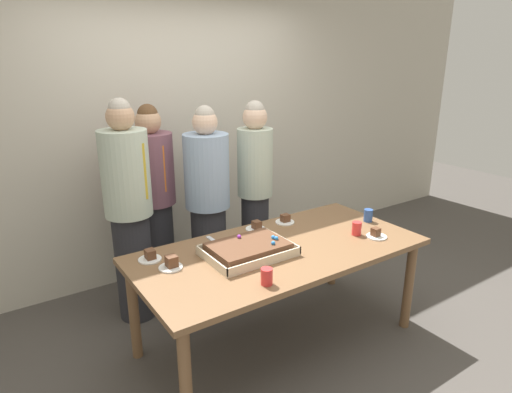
{
  "coord_description": "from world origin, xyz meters",
  "views": [
    {
      "loc": [
        -1.67,
        -2.19,
        2.01
      ],
      "look_at": [
        -0.1,
        0.15,
        1.1
      ],
      "focal_mm": 30.59,
      "sensor_mm": 36.0,
      "label": 1
    }
  ],
  "objects_px": {
    "drink_cup_far_end": "(267,276)",
    "person_serving_front": "(154,199)",
    "person_striped_tie_right": "(129,211)",
    "party_table": "(279,258)",
    "plated_slice_near_right": "(285,220)",
    "person_green_shirt_behind": "(255,191)",
    "cake_server_utensil": "(214,241)",
    "sheet_cake": "(248,249)",
    "plated_slice_far_left": "(256,227)",
    "drink_cup_middle": "(357,228)",
    "plated_slice_near_left": "(171,264)",
    "plated_slice_far_right": "(376,234)",
    "drink_cup_nearest": "(368,215)",
    "person_far_right_suit": "(208,203)",
    "plated_slice_center_front": "(150,257)"
  },
  "relations": [
    {
      "from": "drink_cup_nearest",
      "to": "drink_cup_far_end",
      "type": "xyz_separation_m",
      "value": [
        -1.26,
        -0.37,
        0.0
      ]
    },
    {
      "from": "party_table",
      "to": "plated_slice_near_right",
      "type": "distance_m",
      "value": 0.49
    },
    {
      "from": "plated_slice_near_right",
      "to": "person_striped_tie_right",
      "type": "bearing_deg",
      "value": 152.68
    },
    {
      "from": "sheet_cake",
      "to": "plated_slice_near_left",
      "type": "relative_size",
      "value": 3.8
    },
    {
      "from": "plated_slice_far_right",
      "to": "person_serving_front",
      "type": "height_order",
      "value": "person_serving_front"
    },
    {
      "from": "cake_server_utensil",
      "to": "person_far_right_suit",
      "type": "relative_size",
      "value": 0.12
    },
    {
      "from": "drink_cup_middle",
      "to": "drink_cup_far_end",
      "type": "relative_size",
      "value": 1.0
    },
    {
      "from": "drink_cup_nearest",
      "to": "drink_cup_middle",
      "type": "relative_size",
      "value": 1.0
    },
    {
      "from": "person_striped_tie_right",
      "to": "person_far_right_suit",
      "type": "distance_m",
      "value": 0.66
    },
    {
      "from": "sheet_cake",
      "to": "plated_slice_near_left",
      "type": "bearing_deg",
      "value": 167.6
    },
    {
      "from": "party_table",
      "to": "cake_server_utensil",
      "type": "height_order",
      "value": "cake_server_utensil"
    },
    {
      "from": "plated_slice_near_left",
      "to": "plated_slice_near_right",
      "type": "xyz_separation_m",
      "value": [
        1.06,
        0.22,
        -0.01
      ]
    },
    {
      "from": "party_table",
      "to": "sheet_cake",
      "type": "xyz_separation_m",
      "value": [
        -0.24,
        0.03,
        0.12
      ]
    },
    {
      "from": "party_table",
      "to": "plated_slice_center_front",
      "type": "distance_m",
      "value": 0.88
    },
    {
      "from": "drink_cup_nearest",
      "to": "person_serving_front",
      "type": "height_order",
      "value": "person_serving_front"
    },
    {
      "from": "sheet_cake",
      "to": "plated_slice_near_right",
      "type": "distance_m",
      "value": 0.65
    },
    {
      "from": "plated_slice_far_left",
      "to": "person_serving_front",
      "type": "relative_size",
      "value": 0.09
    },
    {
      "from": "sheet_cake",
      "to": "person_striped_tie_right",
      "type": "distance_m",
      "value": 1.02
    },
    {
      "from": "plated_slice_center_front",
      "to": "cake_server_utensil",
      "type": "relative_size",
      "value": 0.75
    },
    {
      "from": "party_table",
      "to": "sheet_cake",
      "type": "distance_m",
      "value": 0.27
    },
    {
      "from": "plated_slice_far_left",
      "to": "person_green_shirt_behind",
      "type": "distance_m",
      "value": 0.59
    },
    {
      "from": "drink_cup_middle",
      "to": "person_far_right_suit",
      "type": "distance_m",
      "value": 1.23
    },
    {
      "from": "drink_cup_nearest",
      "to": "plated_slice_center_front",
      "type": "bearing_deg",
      "value": 169.63
    },
    {
      "from": "plated_slice_near_left",
      "to": "person_green_shirt_behind",
      "type": "xyz_separation_m",
      "value": [
        1.11,
        0.71,
        0.1
      ]
    },
    {
      "from": "person_green_shirt_behind",
      "to": "person_striped_tie_right",
      "type": "xyz_separation_m",
      "value": [
        -1.11,
        0.05,
        0.02
      ]
    },
    {
      "from": "plated_slice_far_right",
      "to": "plated_slice_center_front",
      "type": "height_order",
      "value": "same"
    },
    {
      "from": "cake_server_utensil",
      "to": "drink_cup_far_end",
      "type": "bearing_deg",
      "value": -93.26
    },
    {
      "from": "plated_slice_center_front",
      "to": "plated_slice_near_left",
      "type": "bearing_deg",
      "value": -69.25
    },
    {
      "from": "drink_cup_nearest",
      "to": "drink_cup_middle",
      "type": "xyz_separation_m",
      "value": [
        -0.28,
        -0.14,
        0.0
      ]
    },
    {
      "from": "drink_cup_middle",
      "to": "person_far_right_suit",
      "type": "bearing_deg",
      "value": 124.47
    },
    {
      "from": "drink_cup_nearest",
      "to": "person_green_shirt_behind",
      "type": "relative_size",
      "value": 0.06
    },
    {
      "from": "drink_cup_far_end",
      "to": "sheet_cake",
      "type": "bearing_deg",
      "value": 72.05
    },
    {
      "from": "plated_slice_center_front",
      "to": "cake_server_utensil",
      "type": "distance_m",
      "value": 0.49
    },
    {
      "from": "plated_slice_far_left",
      "to": "cake_server_utensil",
      "type": "xyz_separation_m",
      "value": [
        -0.38,
        -0.02,
        -0.02
      ]
    },
    {
      "from": "plated_slice_far_left",
      "to": "plated_slice_near_left",
      "type": "bearing_deg",
      "value": -163.99
    },
    {
      "from": "plated_slice_near_left",
      "to": "drink_cup_nearest",
      "type": "xyz_separation_m",
      "value": [
        1.63,
        -0.13,
        0.02
      ]
    },
    {
      "from": "drink_cup_far_end",
      "to": "person_serving_front",
      "type": "height_order",
      "value": "person_serving_front"
    },
    {
      "from": "plated_slice_center_front",
      "to": "cake_server_utensil",
      "type": "xyz_separation_m",
      "value": [
        0.48,
        0.02,
        -0.02
      ]
    },
    {
      "from": "cake_server_utensil",
      "to": "person_striped_tie_right",
      "type": "height_order",
      "value": "person_striped_tie_right"
    },
    {
      "from": "plated_slice_near_left",
      "to": "plated_slice_far_left",
      "type": "xyz_separation_m",
      "value": [
        0.79,
        0.23,
        -0.01
      ]
    },
    {
      "from": "person_serving_front",
      "to": "person_striped_tie_right",
      "type": "bearing_deg",
      "value": -54.2
    },
    {
      "from": "person_serving_front",
      "to": "drink_cup_far_end",
      "type": "bearing_deg",
      "value": -6.7
    },
    {
      "from": "drink_cup_far_end",
      "to": "drink_cup_nearest",
      "type": "bearing_deg",
      "value": 16.41
    },
    {
      "from": "plated_slice_near_right",
      "to": "person_green_shirt_behind",
      "type": "bearing_deg",
      "value": 84.88
    },
    {
      "from": "drink_cup_far_end",
      "to": "person_green_shirt_behind",
      "type": "distance_m",
      "value": 1.42
    },
    {
      "from": "plated_slice_far_right",
      "to": "drink_cup_nearest",
      "type": "bearing_deg",
      "value": 52.71
    },
    {
      "from": "cake_server_utensil",
      "to": "person_striped_tie_right",
      "type": "xyz_separation_m",
      "value": [
        -0.41,
        0.56,
        0.15
      ]
    },
    {
      "from": "person_green_shirt_behind",
      "to": "plated_slice_far_left",
      "type": "bearing_deg",
      "value": 3.31
    },
    {
      "from": "plated_slice_far_left",
      "to": "drink_cup_middle",
      "type": "bearing_deg",
      "value": -41.78
    },
    {
      "from": "plated_slice_center_front",
      "to": "person_far_right_suit",
      "type": "distance_m",
      "value": 0.92
    }
  ]
}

